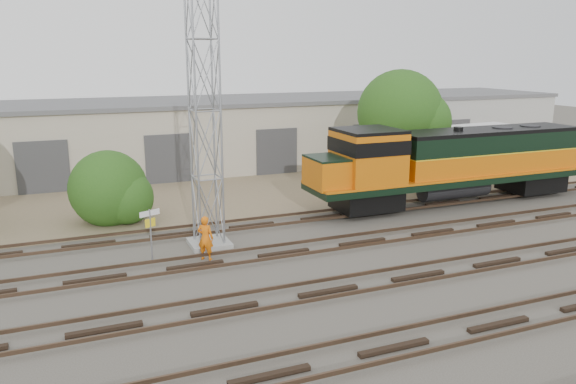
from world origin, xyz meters
name	(u,v)px	position (x,y,z in m)	size (l,w,h in m)	color
ground	(379,254)	(0.00, 0.00, 0.00)	(140.00, 140.00, 0.00)	#47423A
dirt_strip	(265,184)	(0.00, 15.00, 0.01)	(80.00, 16.00, 0.02)	#726047
tracks	(418,276)	(0.00, -3.00, 0.08)	(80.00, 20.40, 0.28)	black
warehouse	(232,132)	(0.04, 22.98, 2.65)	(58.40, 10.40, 5.30)	#B8AE99
locomotive	(451,162)	(8.45, 6.00, 2.55)	(18.67, 3.28, 4.49)	black
signal_tower	(205,116)	(-6.75, 4.02, 6.04)	(1.83, 1.83, 12.38)	gray
sign_post	(150,225)	(-9.57, 2.82, 1.63)	(0.89, 0.42, 2.33)	gray
worker	(205,238)	(-7.36, 2.21, 0.98)	(0.72, 0.47, 1.96)	orange
semi_trailer	(446,148)	(12.25, 11.40, 2.35)	(12.32, 3.54, 3.74)	silver
dumpster_blue	(419,152)	(14.88, 18.37, 0.75)	(1.60, 1.50, 1.50)	#144A8E
dumpster_red	(439,154)	(16.02, 17.06, 0.70)	(1.50, 1.40, 1.40)	maroon
tree_mid	(113,191)	(-10.47, 9.60, 1.69)	(4.28, 4.08, 4.08)	#382619
tree_east	(405,115)	(8.95, 11.77, 4.74)	(6.04, 5.76, 7.77)	#382619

